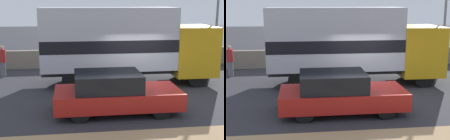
# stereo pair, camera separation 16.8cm
# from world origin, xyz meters

# --- Properties ---
(ground_plane) EXTENTS (80.00, 80.00, 0.00)m
(ground_plane) POSITION_xyz_m (0.00, 0.00, 0.00)
(ground_plane) COLOR #2D2D33
(stone_wall_backdrop) EXTENTS (60.00, 0.35, 1.04)m
(stone_wall_backdrop) POSITION_xyz_m (0.00, 6.78, 0.52)
(stone_wall_backdrop) COLOR gray
(stone_wall_backdrop) RESTS_ON ground_plane
(box_truck) EXTENTS (7.97, 2.45, 3.56)m
(box_truck) POSITION_xyz_m (-0.31, 2.57, 1.95)
(box_truck) COLOR gold
(box_truck) RESTS_ON ground_plane
(car_hatchback) EXTENTS (4.33, 1.89, 1.44)m
(car_hatchback) POSITION_xyz_m (-1.28, -1.29, 0.71)
(car_hatchback) COLOR #B21E19
(car_hatchback) RESTS_ON ground_plane
(pedestrian) EXTENTS (0.36, 0.36, 1.63)m
(pedestrian) POSITION_xyz_m (-6.24, 4.74, 0.85)
(pedestrian) COLOR slate
(pedestrian) RESTS_ON ground_plane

